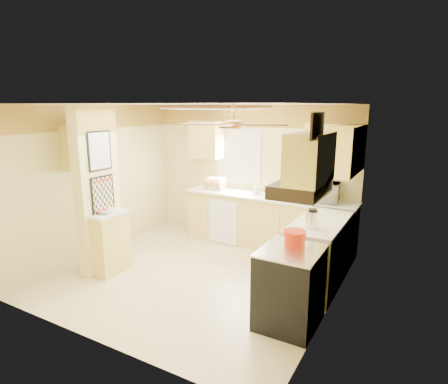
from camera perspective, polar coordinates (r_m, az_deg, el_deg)
The scene contains 34 objects.
floor at distance 5.79m, azimuth -4.40°, elevation -12.36°, with size 4.00×4.00×0.00m, color beige.
ceiling at distance 5.23m, azimuth -4.88°, elevation 13.20°, with size 4.00×4.00×0.00m, color white.
wall_back at distance 7.00m, azimuth 4.05°, elevation 2.89°, with size 4.00×4.00×0.00m, color #DBCE86.
wall_front at distance 4.00m, azimuth -19.97°, elevation -5.69°, with size 4.00×4.00×0.00m, color #DBCE86.
wall_left at distance 6.68m, azimuth -19.05°, elevation 1.70°, with size 3.80×3.80×0.00m, color #DBCE86.
wall_right at distance 4.61m, azimuth 16.57°, elevation -3.02°, with size 3.80×3.80×0.00m, color #DBCE86.
wallpaper_border at distance 6.88m, azimuth 4.12°, elevation 11.50°, with size 4.00×0.02×0.40m, color gold.
partition_column at distance 5.85m, azimuth -18.77°, elevation 0.18°, with size 0.20×0.70×2.50m, color #DBCE86.
partition_ledge at distance 5.91m, azimuth -16.75°, elevation -7.64°, with size 0.25×0.55×0.90m, color #DDC85C.
ledge_top at distance 5.77m, azimuth -17.05°, elevation -3.26°, with size 0.28×0.58×0.04m, color white.
lower_cabinets_back at distance 6.73m, azimuth 6.71°, elevation -4.61°, with size 3.00×0.60×0.90m, color #DDC85C.
lower_cabinets_right at distance 5.48m, azimuth 14.37°, elevation -9.14°, with size 0.60×1.40×0.90m, color #DDC85C.
countertop_back at distance 6.60m, azimuth 6.78°, elevation -0.74°, with size 3.04×0.64×0.04m, color white.
countertop_right at distance 5.33m, azimuth 14.55°, elevation -4.43°, with size 0.64×1.44×0.04m, color white.
dishwasher_panel at distance 6.78m, azimuth -0.20°, elevation -4.56°, with size 0.58×0.02×0.80m, color white.
window at distance 7.05m, azimuth 2.19°, elevation 5.45°, with size 0.92×0.02×1.02m.
upper_cab_back_left at distance 7.17m, azimuth -2.69°, elevation 7.98°, with size 0.60×0.35×0.70m, color #DDC85C.
upper_cab_back_right at distance 6.25m, azimuth 16.47°, elevation 6.72°, with size 0.90×0.35×0.70m, color #DDC85C.
upper_cab_right at distance 5.73m, azimuth 18.08°, elevation 6.08°, with size 0.35×1.00×0.70m, color #DDC85C.
upper_cab_left_wall at distance 6.30m, azimuth -20.07°, elevation 6.51°, with size 0.35×0.75×0.70m, color #DDC85C.
upper_cab_over_stove at distance 3.98m, azimuth 12.97°, elevation 5.04°, with size 0.35×0.76×0.52m, color #DDC85C.
stove at distance 4.48m, azimuth 10.01°, elevation -14.01°, with size 0.68×0.77×0.92m.
range_hood at distance 4.06m, azimuth 11.59°, elevation 0.53°, with size 0.50×0.76×0.14m, color black.
poster_menu at distance 5.67m, azimuth -18.45°, elevation 5.98°, with size 0.02×0.42×0.57m.
poster_nashville at distance 5.77m, azimuth -17.98°, elevation -0.43°, with size 0.02×0.42×0.57m.
ceiling_light_panel at distance 5.61m, azimuth -1.07°, elevation 12.78°, with size 1.35×0.95×0.06m.
ceiling_fan at distance 4.12m, azimuth 1.38°, elevation 10.31°, with size 1.15×1.15×0.26m.
vent_grate at distance 3.57m, azimuth 14.06°, elevation 9.74°, with size 0.02×0.40×0.25m, color black.
microwave at distance 6.32m, azimuth 14.44°, elevation 0.03°, with size 0.59×0.40×0.33m, color white.
bowl at distance 5.77m, azimuth -17.49°, elevation -2.77°, with size 0.25×0.25×0.06m, color white.
dutch_oven at distance 4.39m, azimuth 10.72°, elevation -6.89°, with size 0.26×0.26×0.17m.
kettle at distance 4.93m, azimuth 13.32°, elevation -4.06°, with size 0.17×0.17×0.26m.
dish_rack at distance 7.08m, azimuth -1.38°, elevation 1.09°, with size 0.38×0.29×0.21m.
utensil_crock at distance 6.73m, azimuth 4.96°, elevation 0.33°, with size 0.10×0.10×0.20m.
Camera 1 is at (2.92, -4.34, 2.48)m, focal length 30.00 mm.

